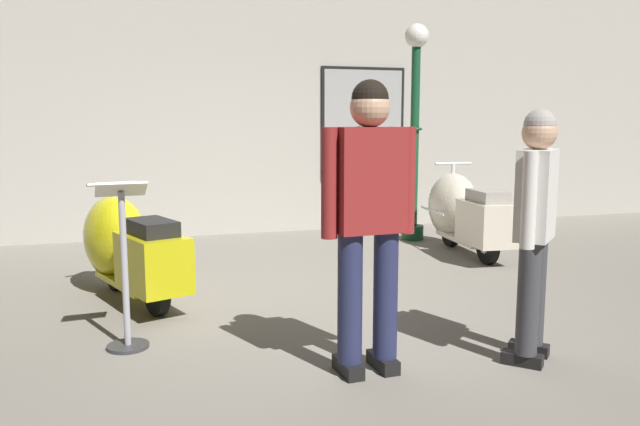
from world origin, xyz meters
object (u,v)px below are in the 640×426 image
(scooter_0, at_px, (126,246))
(visitor_0, at_px, (369,208))
(visitor_1, at_px, (535,218))
(info_stanchion, at_px, (125,279))
(lamppost, at_px, (415,119))
(scooter_1, at_px, (462,212))

(scooter_0, xyz_separation_m, visitor_0, (1.37, -2.18, 0.57))
(scooter_0, height_order, visitor_1, visitor_1)
(scooter_0, distance_m, info_stanchion, 1.30)
(scooter_0, xyz_separation_m, lamppost, (3.54, 1.74, 1.09))
(scooter_0, relative_size, lamppost, 0.62)
(lamppost, bearing_deg, visitor_0, -118.95)
(visitor_0, bearing_deg, visitor_1, -99.31)
(scooter_1, distance_m, lamppost, 1.39)
(scooter_0, height_order, visitor_0, visitor_0)
(scooter_1, distance_m, info_stanchion, 4.35)
(scooter_0, distance_m, lamppost, 4.09)
(scooter_0, distance_m, visitor_0, 2.64)
(scooter_0, relative_size, visitor_1, 1.05)
(visitor_0, height_order, visitor_1, visitor_0)
(lamppost, height_order, visitor_1, lamppost)
(visitor_1, bearing_deg, visitor_0, 39.87)
(visitor_0, bearing_deg, info_stanchion, 54.82)
(info_stanchion, bearing_deg, lamppost, 40.59)
(visitor_0, relative_size, visitor_1, 1.10)
(scooter_1, xyz_separation_m, visitor_1, (-1.32, -3.17, 0.45))
(scooter_1, relative_size, info_stanchion, 1.51)
(visitor_0, distance_m, info_stanchion, 1.73)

